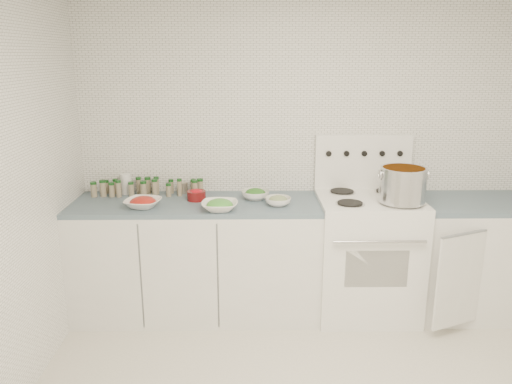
# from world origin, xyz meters

# --- Properties ---
(room_walls) EXTENTS (3.54, 3.04, 2.52)m
(room_walls) POSITION_xyz_m (0.00, 0.00, 1.56)
(room_walls) COLOR white
(room_walls) RESTS_ON ground
(counter_left) EXTENTS (1.85, 0.62, 0.90)m
(counter_left) POSITION_xyz_m (-0.82, 1.19, 0.45)
(counter_left) COLOR white
(counter_left) RESTS_ON ground
(stove) EXTENTS (0.76, 0.70, 1.36)m
(stove) POSITION_xyz_m (0.48, 1.19, 0.50)
(stove) COLOR white
(stove) RESTS_ON ground
(counter_right) EXTENTS (0.89, 0.78, 0.90)m
(counter_right) POSITION_xyz_m (1.30, 1.19, 0.45)
(counter_right) COLOR white
(counter_right) RESTS_ON ground
(stock_pot) EXTENTS (0.35, 0.33, 0.25)m
(stock_pot) POSITION_xyz_m (0.67, 1.03, 1.08)
(stock_pot) COLOR silver
(stock_pot) RESTS_ON stove
(bowl_tomato) EXTENTS (0.30, 0.30, 0.09)m
(bowl_tomato) POSITION_xyz_m (-1.19, 1.06, 0.94)
(bowl_tomato) COLOR white
(bowl_tomato) RESTS_ON counter_left
(bowl_snowpea) EXTENTS (0.26, 0.26, 0.09)m
(bowl_snowpea) POSITION_xyz_m (-0.63, 0.99, 0.94)
(bowl_snowpea) COLOR white
(bowl_snowpea) RESTS_ON counter_left
(bowl_broccoli) EXTENTS (0.25, 0.25, 0.09)m
(bowl_broccoli) POSITION_xyz_m (-0.38, 1.27, 0.94)
(bowl_broccoli) COLOR white
(bowl_broccoli) RESTS_ON counter_left
(bowl_zucchini) EXTENTS (0.20, 0.20, 0.08)m
(bowl_zucchini) POSITION_xyz_m (-0.21, 1.10, 0.94)
(bowl_zucchini) COLOR white
(bowl_zucchini) RESTS_ON counter_left
(bowl_pepper) EXTENTS (0.14, 0.14, 0.09)m
(bowl_pepper) POSITION_xyz_m (-0.82, 1.24, 0.94)
(bowl_pepper) COLOR #5E1011
(bowl_pepper) RESTS_ON counter_left
(salt_canister) EXTENTS (0.11, 0.11, 0.16)m
(salt_canister) POSITION_xyz_m (-1.40, 1.43, 0.98)
(salt_canister) COLOR white
(salt_canister) RESTS_ON counter_left
(tin_can) EXTENTS (0.07, 0.07, 0.09)m
(tin_can) POSITION_xyz_m (-0.95, 1.45, 0.94)
(tin_can) COLOR gray
(tin_can) RESTS_ON counter_left
(spice_cluster) EXTENTS (0.87, 0.15, 0.14)m
(spice_cluster) POSITION_xyz_m (-1.24, 1.39, 0.96)
(spice_cluster) COLOR gray
(spice_cluster) RESTS_ON counter_left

